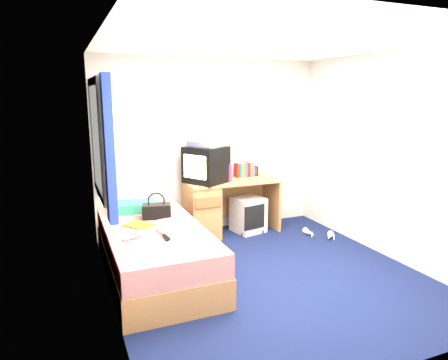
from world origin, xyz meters
name	(u,v)px	position (x,y,z in m)	size (l,w,h in m)	color
ground	(266,275)	(0.00, 0.00, 0.00)	(3.40, 3.40, 0.00)	#0C1438
room_shell	(269,141)	(0.00, 0.00, 1.45)	(3.40, 3.40, 3.40)	white
bed	(155,252)	(-1.10, 0.45, 0.27)	(1.01, 2.00, 0.54)	tan
pillow	(134,207)	(-1.19, 1.14, 0.59)	(0.50, 0.32, 0.11)	teal
desk	(213,206)	(-0.06, 1.44, 0.41)	(1.30, 0.55, 0.75)	tan
storage_cube	(248,215)	(0.44, 1.37, 0.25)	(0.39, 0.39, 0.49)	silver
crt_tv	(206,165)	(-0.16, 1.44, 0.99)	(0.64, 0.65, 0.49)	black
vcr	(206,143)	(-0.16, 1.44, 1.28)	(0.43, 0.31, 0.08)	#ADADAF
book_row	(244,170)	(0.49, 1.60, 0.85)	(0.27, 0.13, 0.20)	maroon
picture_frame	(256,171)	(0.68, 1.62, 0.82)	(0.02, 0.12, 0.14)	black
pink_water_bottle	(229,173)	(0.14, 1.37, 0.87)	(0.08, 0.08, 0.24)	#D31D71
aerosol_can	(220,175)	(0.05, 1.43, 0.83)	(0.04, 0.04, 0.16)	silver
handbag	(157,210)	(-1.00, 0.77, 0.63)	(0.35, 0.24, 0.30)	black
towel	(177,226)	(-0.91, 0.23, 0.60)	(0.33, 0.28, 0.11)	silver
magazine	(138,225)	(-1.25, 0.57, 0.55)	(0.21, 0.28, 0.01)	yellow
water_bottle	(133,235)	(-1.36, 0.20, 0.58)	(0.07, 0.07, 0.20)	silver
colour_swatch_fan	(177,240)	(-0.99, -0.03, 0.55)	(0.22, 0.06, 0.01)	gold
remote_control	(166,238)	(-1.07, 0.06, 0.55)	(0.05, 0.16, 0.02)	black
window_assembly	(101,142)	(-1.55, 0.90, 1.42)	(0.11, 1.42, 1.40)	silver
white_heels	(319,235)	(1.23, 0.76, 0.04)	(0.33, 0.44, 0.09)	white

